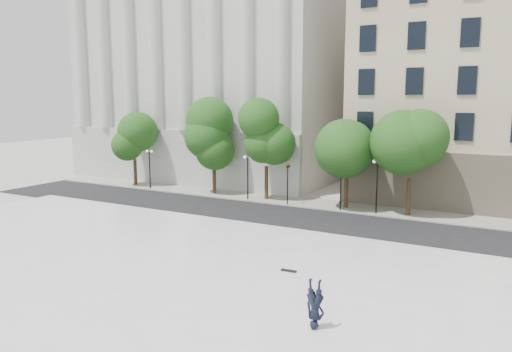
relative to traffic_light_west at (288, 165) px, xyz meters
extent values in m
plane|color=beige|center=(1.62, -22.30, -3.63)|extent=(160.00, 160.00, 0.00)
cube|color=white|center=(1.62, -19.30, -3.40)|extent=(44.00, 22.00, 0.45)
cube|color=black|center=(1.62, -4.30, -3.62)|extent=(60.00, 8.00, 0.02)
cube|color=#98958C|center=(1.62, 1.70, -3.57)|extent=(60.00, 4.00, 0.12)
cube|color=beige|center=(-15.38, 16.70, 8.87)|extent=(30.00, 26.00, 25.00)
cylinder|color=black|center=(0.00, 0.00, -1.88)|extent=(0.10, 0.10, 3.50)
imported|color=black|center=(0.00, 0.00, 0.19)|extent=(0.57, 1.62, 0.64)
cylinder|color=black|center=(4.85, 0.00, -1.88)|extent=(0.10, 0.10, 3.50)
imported|color=black|center=(4.85, 0.00, 0.26)|extent=(0.93, 1.98, 0.78)
imported|color=black|center=(11.44, -21.71, -2.91)|extent=(0.91, 2.07, 0.55)
cube|color=black|center=(7.78, -16.31, -3.14)|extent=(0.84, 0.27, 0.08)
cylinder|color=#382619|center=(-18.63, 1.24, -2.19)|extent=(0.36, 0.36, 2.87)
sphere|color=#204714|center=(-18.63, 1.24, 1.71)|extent=(3.54, 3.54, 3.54)
cylinder|color=#382619|center=(-8.41, 1.14, -2.14)|extent=(0.36, 0.36, 2.97)
sphere|color=#204714|center=(-8.41, 1.14, 1.89)|extent=(3.94, 3.94, 3.94)
cylinder|color=#382619|center=(-2.74, 1.25, -2.04)|extent=(0.36, 0.36, 3.17)
sphere|color=#204714|center=(-2.74, 1.25, 2.26)|extent=(3.93, 3.93, 3.93)
cylinder|color=#382619|center=(4.89, 1.28, -2.11)|extent=(0.36, 0.36, 3.04)
sphere|color=#204714|center=(4.89, 1.28, 2.01)|extent=(4.41, 4.41, 4.41)
cylinder|color=#382619|center=(10.13, 1.09, -2.11)|extent=(0.36, 0.36, 3.03)
sphere|color=#204714|center=(10.13, 1.09, 2.00)|extent=(4.41, 4.41, 4.41)
cylinder|color=black|center=(-15.79, 0.30, -1.70)|extent=(0.12, 0.12, 3.85)
cube|color=black|center=(-15.79, 0.30, 0.22)|extent=(0.60, 0.06, 0.06)
sphere|color=white|center=(-16.09, 0.30, 0.32)|extent=(0.28, 0.28, 0.28)
sphere|color=white|center=(-15.49, 0.30, 0.32)|extent=(0.28, 0.28, 0.28)
cylinder|color=black|center=(-4.17, 0.30, -1.68)|extent=(0.12, 0.12, 3.90)
cube|color=black|center=(-4.17, 0.30, 0.27)|extent=(0.60, 0.06, 0.06)
sphere|color=white|center=(-4.47, 0.30, 0.37)|extent=(0.28, 0.28, 0.28)
sphere|color=white|center=(-3.87, 0.30, 0.37)|extent=(0.28, 0.28, 0.28)
cylinder|color=black|center=(7.77, 0.30, -1.51)|extent=(0.12, 0.12, 4.24)
cube|color=black|center=(7.77, 0.30, 0.61)|extent=(0.60, 0.06, 0.06)
sphere|color=white|center=(7.47, 0.30, 0.71)|extent=(0.28, 0.28, 0.28)
sphere|color=white|center=(8.07, 0.30, 0.71)|extent=(0.28, 0.28, 0.28)
camera|label=1|loc=(18.26, -38.83, 5.73)|focal=35.00mm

